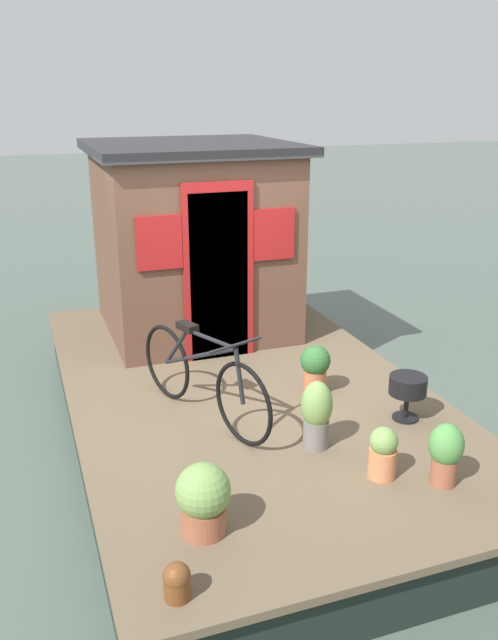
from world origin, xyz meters
The scene contains 11 objects.
ground_plane centered at (0.00, 0.00, 0.00)m, with size 60.00×60.00×0.00m, color #47564C.
houseboat_deck centered at (0.00, 0.00, 0.24)m, with size 5.54×3.18×0.48m.
houseboat_cabin centered at (1.66, 0.00, 1.54)m, with size 2.11×2.15×2.09m.
bicycle centered at (-0.55, 0.54, 0.86)m, with size 1.65×0.71×0.81m.
potted_plant_lavender centered at (-2.01, 0.95, 0.73)m, with size 0.35×0.35×0.47m.
potted_plant_succulent centered at (-1.29, -0.16, 0.77)m, with size 0.24×0.24×0.55m.
potted_plant_sage centered at (-2.06, -0.78, 0.74)m, with size 0.24×0.24×0.46m.
potted_plant_geranium centered at (-1.83, -0.42, 0.68)m, with size 0.20×0.20×0.39m.
potted_plant_basil centered at (-0.41, -0.56, 0.74)m, with size 0.28×0.28×0.46m.
charcoal_grill centered at (-1.13, -1.07, 0.77)m, with size 0.31×0.31×0.39m.
mooring_bollard centered at (-2.51, 1.24, 0.60)m, with size 0.16×0.16×0.22m.
Camera 1 is at (-5.37, 1.85, 3.11)m, focal length 37.01 mm.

